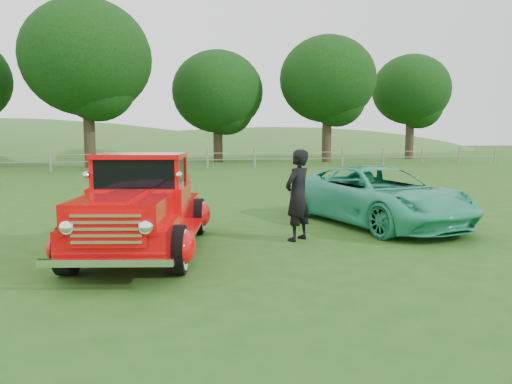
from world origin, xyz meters
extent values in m
plane|color=#234D14|center=(0.00, 0.00, 0.00)|extent=(140.00, 140.00, 0.00)
ellipsoid|color=#356224|center=(20.00, 62.00, -3.85)|extent=(72.00, 52.00, 14.00)
cube|color=gray|center=(0.00, 22.00, 0.55)|extent=(48.00, 0.04, 0.04)
cube|color=gray|center=(0.00, 22.00, 0.95)|extent=(48.00, 0.04, 0.04)
cylinder|color=#302218|center=(-4.00, 25.00, 2.42)|extent=(0.70, 0.70, 4.84)
ellipsoid|color=black|center=(-4.00, 25.00, 6.82)|extent=(8.00, 8.00, 7.20)
cylinder|color=#302218|center=(5.00, 29.00, 1.87)|extent=(0.70, 0.70, 3.74)
ellipsoid|color=black|center=(5.00, 29.00, 5.27)|extent=(6.80, 6.80, 6.12)
cylinder|color=#302218|center=(13.00, 27.00, 2.20)|extent=(0.70, 0.70, 4.40)
ellipsoid|color=black|center=(13.00, 27.00, 6.20)|extent=(7.20, 7.20, 6.48)
cylinder|color=#302218|center=(22.00, 30.00, 2.09)|extent=(0.70, 0.70, 4.18)
ellipsoid|color=black|center=(22.00, 30.00, 5.89)|extent=(6.60, 6.60, 5.94)
cylinder|color=black|center=(-2.95, -0.44, 0.38)|extent=(0.42, 0.80, 0.76)
cylinder|color=black|center=(-1.34, -0.85, 0.38)|extent=(0.42, 0.80, 0.76)
cylinder|color=black|center=(-2.20, 2.56, 0.38)|extent=(0.42, 0.80, 0.76)
cylinder|color=black|center=(-0.59, 2.16, 0.38)|extent=(0.42, 0.80, 0.76)
cube|color=red|center=(-1.77, 0.86, 0.58)|extent=(2.63, 4.85, 0.44)
ellipsoid|color=red|center=(-3.02, -0.43, 0.42)|extent=(0.59, 0.83, 0.54)
ellipsoid|color=red|center=(-1.27, -0.86, 0.42)|extent=(0.59, 0.83, 0.54)
ellipsoid|color=red|center=(-2.26, 2.58, 0.42)|extent=(0.59, 0.83, 0.54)
ellipsoid|color=red|center=(-0.52, 2.14, 0.42)|extent=(0.59, 0.83, 0.54)
cube|color=red|center=(-2.15, -0.64, 0.97)|extent=(1.68, 1.88, 0.42)
cube|color=red|center=(-1.79, 0.76, 0.99)|extent=(1.88, 1.70, 0.44)
cube|color=black|center=(-1.79, 0.76, 1.46)|extent=(1.67, 1.44, 0.50)
cube|color=red|center=(-1.79, 0.76, 1.74)|extent=(1.77, 1.55, 0.08)
cube|color=red|center=(-1.44, 2.17, 0.95)|extent=(1.62, 2.18, 0.45)
cube|color=white|center=(-2.34, -1.43, 0.85)|extent=(1.06, 0.36, 0.50)
cube|color=white|center=(-2.37, -1.53, 0.42)|extent=(1.77, 0.54, 0.10)
cube|color=white|center=(-1.18, 3.21, 0.42)|extent=(1.68, 0.51, 0.10)
imported|color=#2AAB7E|center=(3.66, 2.15, 0.68)|extent=(3.15, 5.26, 1.37)
imported|color=black|center=(1.24, 0.97, 0.91)|extent=(0.80, 0.74, 1.82)
camera|label=1|loc=(-2.13, -8.30, 2.12)|focal=35.00mm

